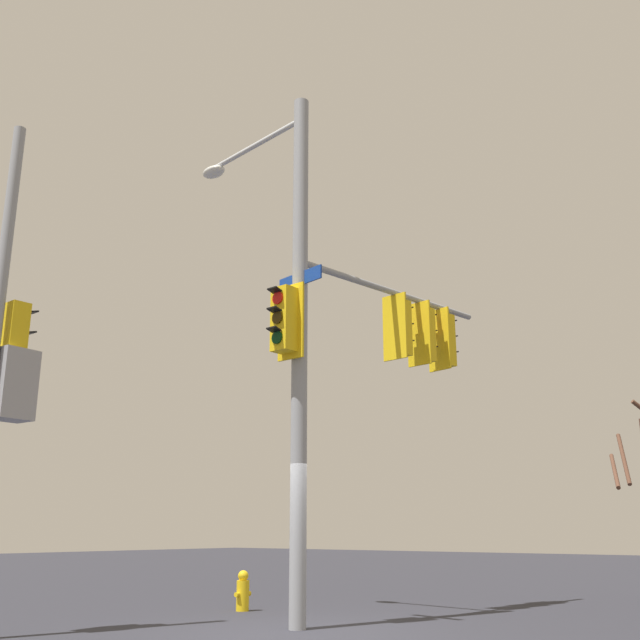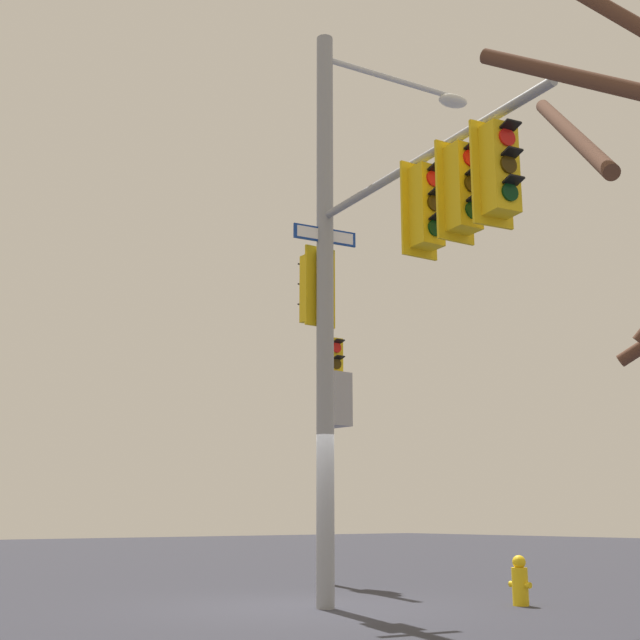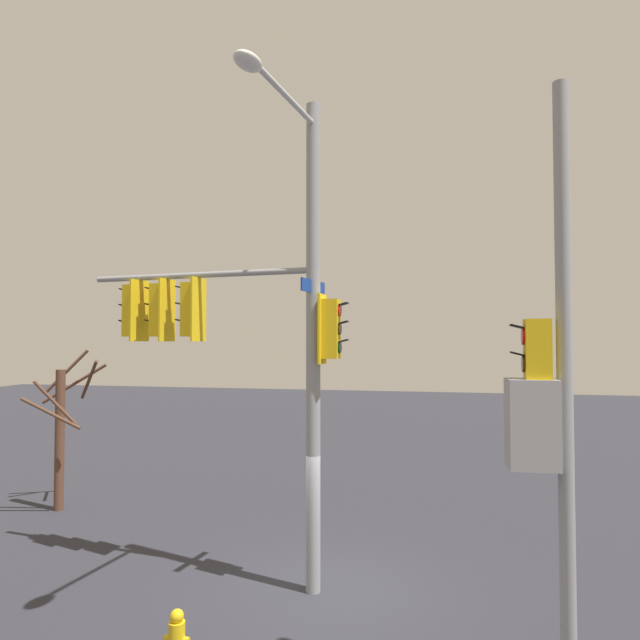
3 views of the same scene
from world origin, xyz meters
name	(u,v)px [view 1 (image 1 of 3)]	position (x,y,z in m)	size (l,w,h in m)	color
ground_plane	(294,632)	(0.00, 0.00, 0.00)	(80.00, 80.00, 0.00)	#2B2B33
main_signal_pole_assembly	(344,323)	(1.46, 0.09, 5.11)	(5.66, 3.81, 9.13)	gray
secondary_pole_assembly	(5,367)	(-3.30, 3.06, 3.88)	(0.79, 0.49, 7.87)	gray
fire_hydrant	(243,592)	(1.74, 2.70, 0.34)	(0.38, 0.24, 0.73)	yellow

